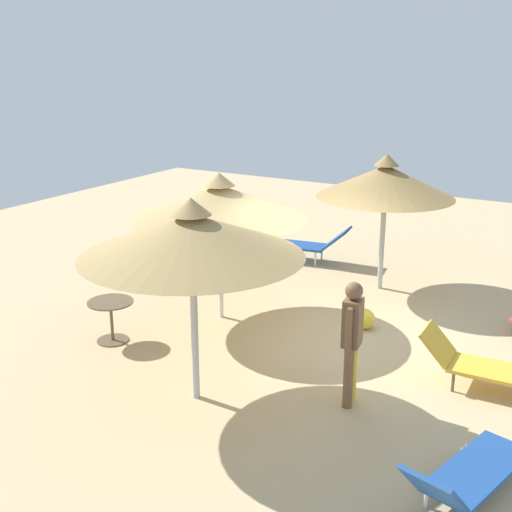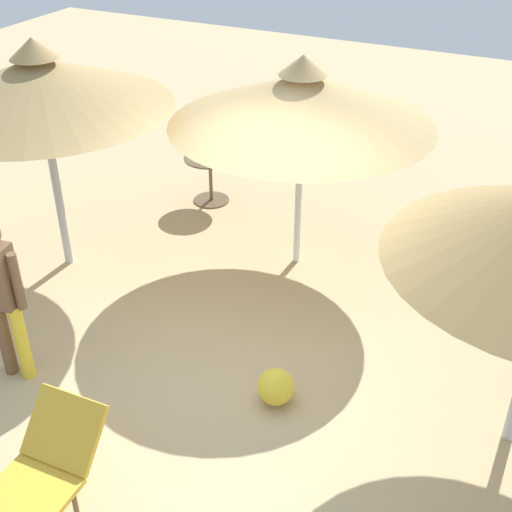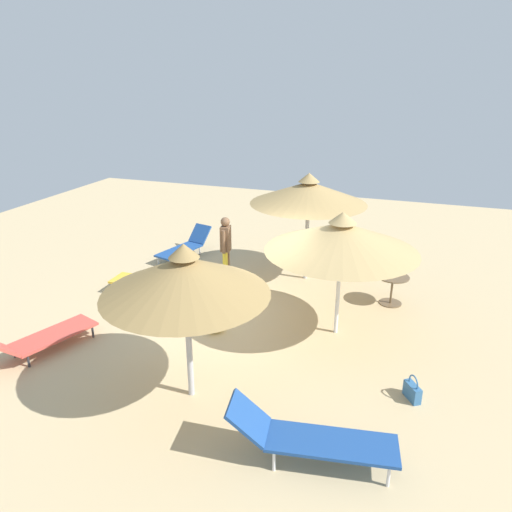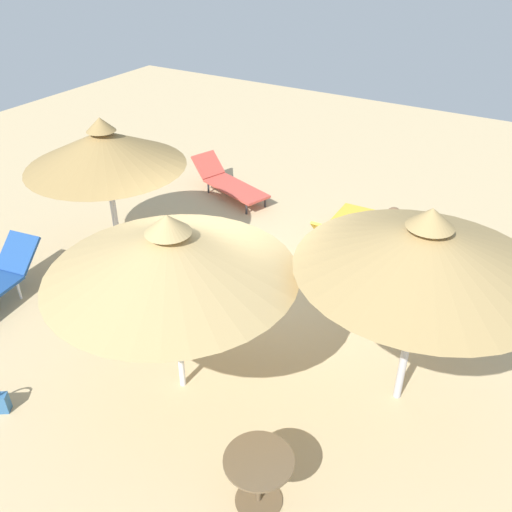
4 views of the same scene
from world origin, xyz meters
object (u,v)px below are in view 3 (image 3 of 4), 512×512
object	(u,v)px
lounge_chair_far_right	(150,280)
person_standing_near_right	(226,245)
beach_ball	(215,324)
lounge_chair_front	(40,338)
lounge_chair_edge	(185,246)
side_table_round	(392,285)
parasol_umbrella_far_left	(309,193)
handbag	(412,391)
lounge_chair_back	(309,437)
parasol_umbrella_near_left	(342,237)
parasol_umbrella_center	(185,276)

from	to	relation	value
lounge_chair_far_right	person_standing_near_right	size ratio (longest dim) A/B	1.08
beach_ball	person_standing_near_right	bearing A→B (deg)	107.05
lounge_chair_front	beach_ball	bearing A→B (deg)	33.51
lounge_chair_edge	side_table_round	bearing A→B (deg)	-11.30
parasol_umbrella_far_left	person_standing_near_right	xyz separation A→B (m)	(-1.85, -0.89, -1.29)
handbag	lounge_chair_edge	bearing A→B (deg)	144.31
person_standing_near_right	beach_ball	distance (m)	2.68
lounge_chair_far_right	side_table_round	distance (m)	5.70
parasol_umbrella_far_left	lounge_chair_edge	size ratio (longest dim) A/B	1.47
parasol_umbrella_far_left	lounge_chair_far_right	bearing A→B (deg)	-146.40
parasol_umbrella_far_left	lounge_chair_back	xyz separation A→B (m)	(1.56, -6.18, -1.87)
lounge_chair_far_right	lounge_chair_back	world-z (taller)	lounge_chair_back
parasol_umbrella_far_left	lounge_chair_front	bearing A→B (deg)	-126.93
lounge_chair_far_right	beach_ball	bearing A→B (deg)	-27.40
parasol_umbrella_near_left	lounge_chair_back	world-z (taller)	parasol_umbrella_near_left
beach_ball	lounge_chair_front	bearing A→B (deg)	-146.49
lounge_chair_far_right	beach_ball	size ratio (longest dim) A/B	5.25
parasol_umbrella_center	beach_ball	world-z (taller)	parasol_umbrella_center
parasol_umbrella_center	parasol_umbrella_far_left	xyz separation A→B (m)	(0.62, 5.38, 0.13)
parasol_umbrella_center	beach_ball	bearing A→B (deg)	103.25
parasol_umbrella_near_left	handbag	distance (m)	3.05
parasol_umbrella_center	side_table_round	size ratio (longest dim) A/B	3.63
side_table_round	beach_ball	bearing A→B (deg)	-142.73
lounge_chair_back	person_standing_near_right	distance (m)	6.33
lounge_chair_far_right	person_standing_near_right	world-z (taller)	person_standing_near_right
lounge_chair_back	lounge_chair_front	world-z (taller)	lounge_chair_back
parasol_umbrella_near_left	parasol_umbrella_far_left	bearing A→B (deg)	116.52
lounge_chair_back	side_table_round	xyz separation A→B (m)	(0.67, 5.39, 0.06)
parasol_umbrella_center	lounge_chair_front	xyz separation A→B (m)	(-3.27, 0.20, -1.82)
parasol_umbrella_center	parasol_umbrella_near_left	world-z (taller)	parasol_umbrella_center
parasol_umbrella_near_left	lounge_chair_front	xyz separation A→B (m)	(-5.16, -2.64, -1.75)
lounge_chair_front	handbag	xyz separation A→B (m)	(6.74, 0.87, -0.17)
lounge_chair_far_right	handbag	distance (m)	6.51
parasol_umbrella_center	lounge_chair_back	xyz separation A→B (m)	(2.18, -0.81, -1.74)
parasol_umbrella_far_left	lounge_chair_front	distance (m)	6.76
parasol_umbrella_center	lounge_chair_far_right	distance (m)	4.52
lounge_chair_edge	parasol_umbrella_far_left	bearing A→B (deg)	-5.95
lounge_chair_edge	lounge_chair_back	xyz separation A→B (m)	(5.23, -6.57, 0.08)
lounge_chair_back	handbag	world-z (taller)	lounge_chair_back
handbag	beach_ball	distance (m)	4.07
parasol_umbrella_center	handbag	xyz separation A→B (m)	(3.48, 1.07, -1.99)
lounge_chair_edge	lounge_chair_front	size ratio (longest dim) A/B	0.92
parasol_umbrella_center	beach_ball	distance (m)	2.88
parasol_umbrella_center	lounge_chair_far_right	size ratio (longest dim) A/B	1.44
lounge_chair_back	parasol_umbrella_far_left	bearing A→B (deg)	104.16
lounge_chair_edge	person_standing_near_right	xyz separation A→B (m)	(1.82, -1.27, 0.65)
person_standing_near_right	parasol_umbrella_near_left	bearing A→B (deg)	-27.85
parasol_umbrella_near_left	parasol_umbrella_center	bearing A→B (deg)	-123.67
person_standing_near_right	handbag	xyz separation A→B (m)	(4.71, -3.41, -0.83)
lounge_chair_far_right	person_standing_near_right	distance (m)	2.04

